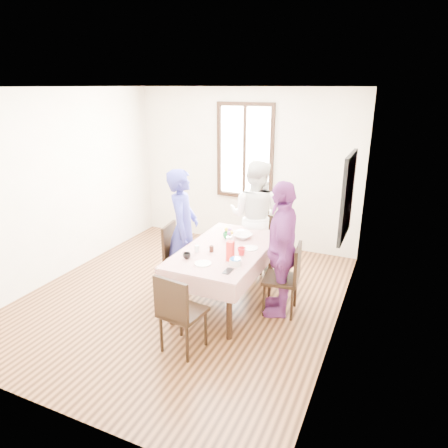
{
  "coord_description": "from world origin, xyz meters",
  "views": [
    {
      "loc": [
        2.49,
        -4.22,
        2.72
      ],
      "look_at": [
        0.57,
        0.07,
        1.1
      ],
      "focal_mm": 32.39,
      "sensor_mm": 36.0,
      "label": 1
    }
  ],
  "objects_px": {
    "person_left": "(183,230)",
    "person_right": "(281,249)",
    "dining_table": "(226,275)",
    "chair_near": "(183,312)",
    "chair_right": "(281,279)",
    "person_far": "(255,217)",
    "chair_far": "(255,241)",
    "chair_left": "(182,256)"
  },
  "relations": [
    {
      "from": "person_left",
      "to": "person_right",
      "type": "xyz_separation_m",
      "value": [
        1.42,
        -0.1,
        -0.0
      ]
    },
    {
      "from": "dining_table",
      "to": "person_right",
      "type": "bearing_deg",
      "value": 4.09
    },
    {
      "from": "chair_near",
      "to": "person_right",
      "type": "bearing_deg",
      "value": 65.95
    },
    {
      "from": "chair_right",
      "to": "person_far",
      "type": "xyz_separation_m",
      "value": [
        -0.73,
        1.04,
        0.4
      ]
    },
    {
      "from": "person_left",
      "to": "person_far",
      "type": "distance_m",
      "value": 1.18
    },
    {
      "from": "person_left",
      "to": "person_right",
      "type": "relative_size",
      "value": 1.0
    },
    {
      "from": "chair_near",
      "to": "person_far",
      "type": "height_order",
      "value": "person_far"
    },
    {
      "from": "chair_far",
      "to": "person_left",
      "type": "bearing_deg",
      "value": 54.8
    },
    {
      "from": "person_right",
      "to": "person_far",
      "type": "bearing_deg",
      "value": -160.62
    },
    {
      "from": "chair_far",
      "to": "person_far",
      "type": "xyz_separation_m",
      "value": [
        0.0,
        -0.02,
        0.4
      ]
    },
    {
      "from": "person_left",
      "to": "chair_right",
      "type": "bearing_deg",
      "value": -112.7
    },
    {
      "from": "chair_left",
      "to": "chair_far",
      "type": "distance_m",
      "value": 1.21
    },
    {
      "from": "dining_table",
      "to": "chair_far",
      "type": "distance_m",
      "value": 1.12
    },
    {
      "from": "chair_right",
      "to": "chair_near",
      "type": "bearing_deg",
      "value": 141.03
    },
    {
      "from": "dining_table",
      "to": "person_left",
      "type": "xyz_separation_m",
      "value": [
        -0.71,
        0.15,
        0.47
      ]
    },
    {
      "from": "chair_right",
      "to": "person_right",
      "type": "relative_size",
      "value": 0.54
    },
    {
      "from": "chair_left",
      "to": "chair_near",
      "type": "bearing_deg",
      "value": 22.5
    },
    {
      "from": "person_left",
      "to": "chair_near",
      "type": "bearing_deg",
      "value": -169.42
    },
    {
      "from": "chair_left",
      "to": "person_far",
      "type": "xyz_separation_m",
      "value": [
        0.73,
        0.94,
        0.4
      ]
    },
    {
      "from": "person_left",
      "to": "chair_left",
      "type": "bearing_deg",
      "value": 71.33
    },
    {
      "from": "chair_right",
      "to": "person_left",
      "type": "relative_size",
      "value": 0.54
    },
    {
      "from": "dining_table",
      "to": "person_far",
      "type": "xyz_separation_m",
      "value": [
        0.0,
        1.09,
        0.48
      ]
    },
    {
      "from": "person_left",
      "to": "dining_table",
      "type": "bearing_deg",
      "value": -120.76
    },
    {
      "from": "dining_table",
      "to": "person_right",
      "type": "relative_size",
      "value": 0.96
    },
    {
      "from": "chair_left",
      "to": "person_far",
      "type": "height_order",
      "value": "person_far"
    },
    {
      "from": "chair_left",
      "to": "person_left",
      "type": "bearing_deg",
      "value": 82.58
    },
    {
      "from": "chair_left",
      "to": "person_right",
      "type": "distance_m",
      "value": 1.49
    },
    {
      "from": "chair_left",
      "to": "person_left",
      "type": "distance_m",
      "value": 0.39
    },
    {
      "from": "dining_table",
      "to": "chair_left",
      "type": "distance_m",
      "value": 0.75
    },
    {
      "from": "chair_right",
      "to": "person_left",
      "type": "height_order",
      "value": "person_left"
    },
    {
      "from": "person_left",
      "to": "person_far",
      "type": "relative_size",
      "value": 0.99
    },
    {
      "from": "chair_near",
      "to": "person_left",
      "type": "xyz_separation_m",
      "value": [
        -0.71,
        1.27,
        0.39
      ]
    },
    {
      "from": "chair_near",
      "to": "chair_right",
      "type": "bearing_deg",
      "value": 65.26
    },
    {
      "from": "dining_table",
      "to": "chair_far",
      "type": "bearing_deg",
      "value": 90.0
    },
    {
      "from": "chair_left",
      "to": "person_left",
      "type": "relative_size",
      "value": 0.54
    },
    {
      "from": "dining_table",
      "to": "chair_near",
      "type": "distance_m",
      "value": 1.12
    },
    {
      "from": "chair_left",
      "to": "chair_far",
      "type": "xyz_separation_m",
      "value": [
        0.73,
        0.96,
        0.0
      ]
    },
    {
      "from": "chair_right",
      "to": "chair_near",
      "type": "xyz_separation_m",
      "value": [
        -0.73,
        -1.16,
        0.0
      ]
    },
    {
      "from": "chair_far",
      "to": "person_left",
      "type": "relative_size",
      "value": 0.54
    },
    {
      "from": "chair_near",
      "to": "dining_table",
      "type": "bearing_deg",
      "value": 97.28
    },
    {
      "from": "chair_left",
      "to": "person_far",
      "type": "bearing_deg",
      "value": 134.87
    },
    {
      "from": "chair_far",
      "to": "person_left",
      "type": "xyz_separation_m",
      "value": [
        -0.71,
        -0.96,
        0.39
      ]
    }
  ]
}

